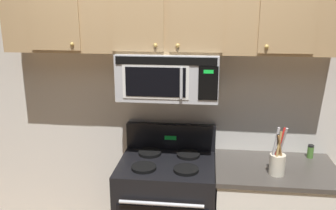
{
  "coord_description": "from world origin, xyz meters",
  "views": [
    {
      "loc": [
        0.31,
        -2.2,
        2.11
      ],
      "look_at": [
        0.0,
        0.49,
        1.35
      ],
      "focal_mm": 38.81,
      "sensor_mm": 36.0,
      "label": 1
    }
  ],
  "objects_px": {
    "over_range_microwave": "(169,75)",
    "salt_shaker": "(275,154)",
    "stove_range": "(167,210)",
    "spice_jar": "(310,151)",
    "utensil_crock_cream": "(277,161)"
  },
  "relations": [
    {
      "from": "over_range_microwave",
      "to": "utensil_crock_cream",
      "type": "bearing_deg",
      "value": -15.97
    },
    {
      "from": "stove_range",
      "to": "salt_shaker",
      "type": "distance_m",
      "value": 0.99
    },
    {
      "from": "over_range_microwave",
      "to": "spice_jar",
      "type": "distance_m",
      "value": 1.31
    },
    {
      "from": "over_range_microwave",
      "to": "salt_shaker",
      "type": "xyz_separation_m",
      "value": [
        0.85,
        0.01,
        -0.62
      ]
    },
    {
      "from": "stove_range",
      "to": "salt_shaker",
      "type": "relative_size",
      "value": 10.0
    },
    {
      "from": "utensil_crock_cream",
      "to": "salt_shaker",
      "type": "bearing_deg",
      "value": 83.45
    },
    {
      "from": "over_range_microwave",
      "to": "salt_shaker",
      "type": "height_order",
      "value": "over_range_microwave"
    },
    {
      "from": "stove_range",
      "to": "over_range_microwave",
      "type": "xyz_separation_m",
      "value": [
        -0.0,
        0.12,
        1.11
      ]
    },
    {
      "from": "over_range_microwave",
      "to": "salt_shaker",
      "type": "distance_m",
      "value": 1.05
    },
    {
      "from": "utensil_crock_cream",
      "to": "salt_shaker",
      "type": "relative_size",
      "value": 3.3
    },
    {
      "from": "stove_range",
      "to": "spice_jar",
      "type": "bearing_deg",
      "value": 10.74
    },
    {
      "from": "stove_range",
      "to": "spice_jar",
      "type": "height_order",
      "value": "stove_range"
    },
    {
      "from": "utensil_crock_cream",
      "to": "spice_jar",
      "type": "relative_size",
      "value": 3.35
    },
    {
      "from": "stove_range",
      "to": "utensil_crock_cream",
      "type": "relative_size",
      "value": 3.03
    },
    {
      "from": "salt_shaker",
      "to": "spice_jar",
      "type": "xyz_separation_m",
      "value": [
        0.29,
        0.09,
        -0.0
      ]
    }
  ]
}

